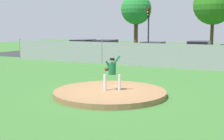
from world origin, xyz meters
TOP-DOWN VIEW (x-y plane):
  - ground_plane at (0.00, 6.00)m, footprint 80.00×80.00m
  - asphalt_strip at (0.00, 14.50)m, footprint 44.00×7.00m
  - pitchers_mound at (0.00, 0.00)m, footprint 4.92×4.92m
  - pitcher_youth at (0.07, 0.07)m, footprint 0.77×0.45m
  - baseball at (-0.11, 0.81)m, footprint 0.07×0.07m
  - chainlink_fence at (0.00, 10.00)m, footprint 29.33×0.07m
  - parked_car_silver at (-7.93, 14.47)m, footprint 2.24×4.83m
  - parked_car_navy at (-10.55, 14.63)m, footprint 2.05×4.85m
  - parked_car_champagne at (-2.95, 14.10)m, footprint 2.16×4.41m
  - parked_car_burgundy at (0.87, 14.97)m, footprint 2.08×4.55m
  - traffic_light_near at (-4.96, 18.31)m, footprint 0.28×0.46m
  - tree_tall_centre at (-8.96, 24.76)m, footprint 3.85×3.85m
  - tree_broad_right at (0.37, 24.91)m, footprint 4.46×4.46m

SIDE VIEW (x-z plane):
  - ground_plane at x=0.00m, z-range 0.00..0.00m
  - asphalt_strip at x=0.00m, z-range 0.00..0.01m
  - pitchers_mound at x=0.00m, z-range 0.00..0.23m
  - baseball at x=-0.11m, z-range 0.23..0.30m
  - parked_car_champagne at x=-2.95m, z-range -0.03..1.64m
  - parked_car_navy at x=-10.55m, z-range -0.03..1.69m
  - parked_car_silver at x=-7.93m, z-range -0.04..1.70m
  - parked_car_burgundy at x=0.87m, z-range -0.05..1.75m
  - chainlink_fence at x=0.00m, z-range -0.05..1.83m
  - pitcher_youth at x=0.07m, z-range 0.33..1.88m
  - traffic_light_near at x=-4.96m, z-range 0.90..5.80m
  - tree_tall_centre at x=-8.96m, z-range 1.58..8.70m
  - tree_broad_right at x=0.37m, z-range 1.58..9.24m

